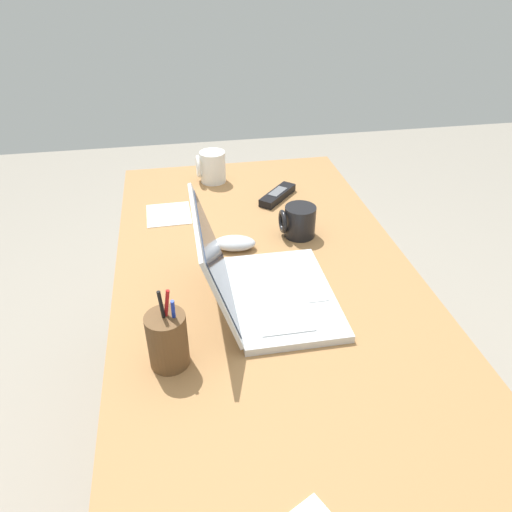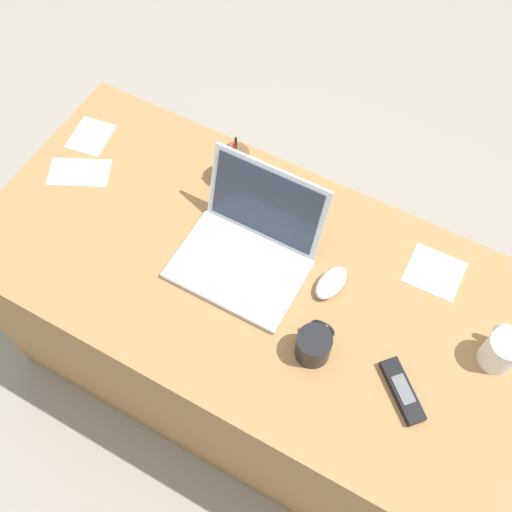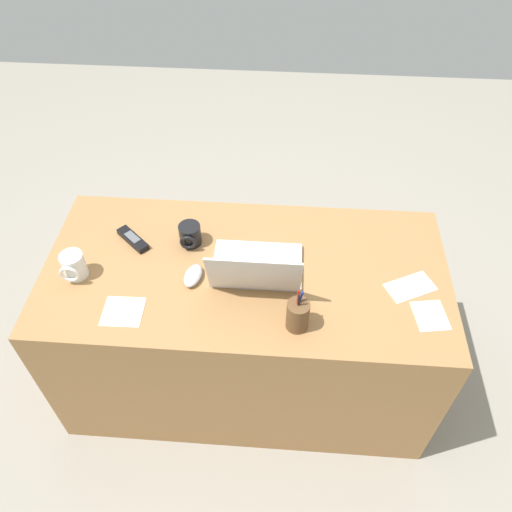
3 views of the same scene
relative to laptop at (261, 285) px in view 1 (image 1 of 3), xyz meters
name	(u,v)px [view 1 (image 1 of 3)]	position (x,y,z in m)	size (l,w,h in m)	color
ground_plane	(268,472)	(0.04, -0.03, -0.79)	(6.00, 6.00, 0.00)	gray
desk	(269,394)	(0.04, -0.03, -0.42)	(1.52, 0.74, 0.74)	#9E7042
laptop	(261,285)	(0.00, 0.00, 0.00)	(0.33, 0.30, 0.23)	silver
computer_mouse	(235,243)	(0.23, 0.03, -0.03)	(0.06, 0.11, 0.04)	silver
coffee_mug_white	(212,167)	(0.66, 0.04, 0.00)	(0.08, 0.10, 0.10)	white
coffee_mug_tall	(299,221)	(0.27, -0.16, 0.00)	(0.08, 0.10, 0.09)	black
cordless_phone	(278,195)	(0.50, -0.15, -0.04)	(0.15, 0.14, 0.03)	black
pen_holder	(168,340)	(-0.15, 0.21, 0.01)	(0.08, 0.08, 0.17)	brown
paper_note_left	(169,214)	(0.45, 0.20, -0.05)	(0.14, 0.13, 0.00)	white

